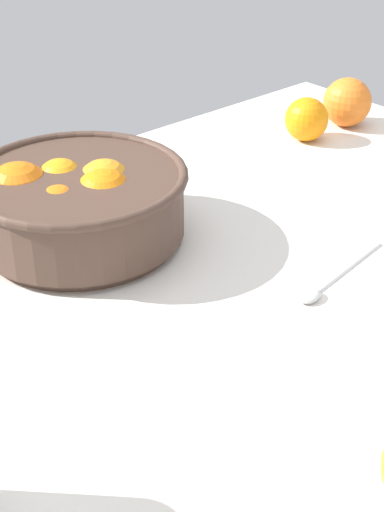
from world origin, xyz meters
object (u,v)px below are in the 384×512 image
at_px(loose_orange_3, 306,119).
at_px(spoon, 330,280).
at_px(loose_orange_1, 347,102).
at_px(fruit_bowl, 76,202).

distance_m(loose_orange_3, spoon, 0.43).
bearing_deg(spoon, loose_orange_1, 37.11).
height_order(loose_orange_1, spoon, loose_orange_1).
bearing_deg(loose_orange_1, fruit_bowl, -176.91).
bearing_deg(fruit_bowl, loose_orange_3, 3.93).
bearing_deg(loose_orange_3, loose_orange_1, -0.80).
xyz_separation_m(loose_orange_1, spoon, (-0.40, -0.30, -0.04)).
distance_m(fruit_bowl, loose_orange_1, 0.56).
relative_size(fruit_bowl, spoon, 1.54).
relative_size(fruit_bowl, loose_orange_3, 3.85).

